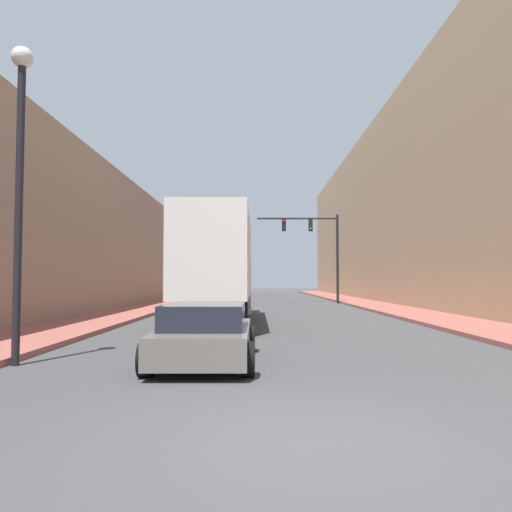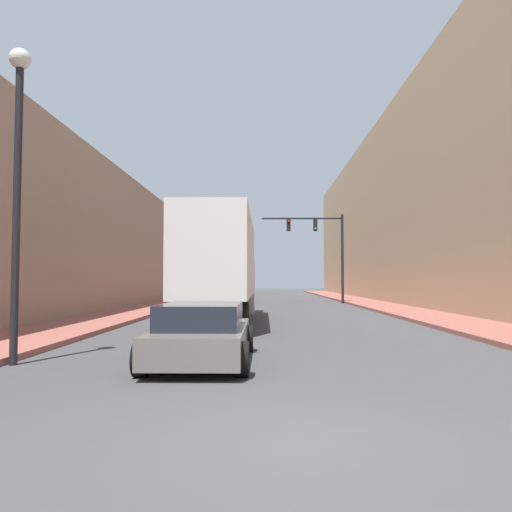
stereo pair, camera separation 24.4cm
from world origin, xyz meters
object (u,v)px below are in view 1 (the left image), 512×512
sedan_car (206,334)px  traffic_signal_gantry (319,242)px  semi_truck (221,266)px  street_lamp (20,158)px

sedan_car → traffic_signal_gantry: bearing=77.8°
traffic_signal_gantry → sedan_car: bearing=-102.2°
semi_truck → traffic_signal_gantry: 17.84m
sedan_car → traffic_signal_gantry: traffic_signal_gantry is taller
semi_truck → sedan_car: size_ratio=2.90×
traffic_signal_gantry → semi_truck: bearing=-110.8°
sedan_car → traffic_signal_gantry: size_ratio=0.67×
sedan_car → traffic_signal_gantry: (5.84, 27.09, 4.02)m
sedan_car → street_lamp: bearing=-174.3°
sedan_car → street_lamp: (-3.84, -0.38, 3.67)m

